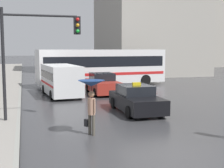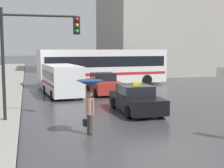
# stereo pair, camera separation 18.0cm
# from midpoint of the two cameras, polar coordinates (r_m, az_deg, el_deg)

# --- Properties ---
(ground_plane) EXTENTS (300.00, 300.00, 0.00)m
(ground_plane) POSITION_cam_midpoint_polar(r_m,az_deg,el_deg) (10.10, 9.00, -12.66)
(ground_plane) COLOR #38383A
(taxi) EXTENTS (1.91, 4.26, 1.56)m
(taxi) POSITION_cam_midpoint_polar(r_m,az_deg,el_deg) (16.38, 4.10, -2.86)
(taxi) COLOR black
(taxi) RESTS_ON ground_plane
(sedan_red) EXTENTS (1.91, 4.25, 1.52)m
(sedan_red) POSITION_cam_midpoint_polar(r_m,az_deg,el_deg) (23.01, -1.97, -0.04)
(sedan_red) COLOR #A52D23
(sedan_red) RESTS_ON ground_plane
(ambulance_van) EXTENTS (2.47, 5.29, 2.16)m
(ambulance_van) POSITION_cam_midpoint_polar(r_m,az_deg,el_deg) (22.17, -9.56, 0.95)
(ambulance_van) COLOR silver
(ambulance_van) RESTS_ON ground_plane
(city_bus) EXTENTS (11.69, 3.64, 3.23)m
(city_bus) POSITION_cam_midpoint_polar(r_m,az_deg,el_deg) (27.99, -1.97, 3.37)
(city_bus) COLOR silver
(city_bus) RESTS_ON ground_plane
(pedestrian_with_umbrella) EXTENTS (1.02, 1.02, 2.11)m
(pedestrian_with_umbrella) POSITION_cam_midpoint_polar(r_m,az_deg,el_deg) (11.83, -4.24, -1.27)
(pedestrian_with_umbrella) COLOR #4C473D
(pedestrian_with_umbrella) RESTS_ON ground_plane
(traffic_light) EXTENTS (3.45, 0.38, 5.05)m
(traffic_light) POSITION_cam_midpoint_polar(r_m,az_deg,el_deg) (14.28, -13.94, 7.20)
(traffic_light) COLOR black
(traffic_light) RESTS_ON ground_plane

